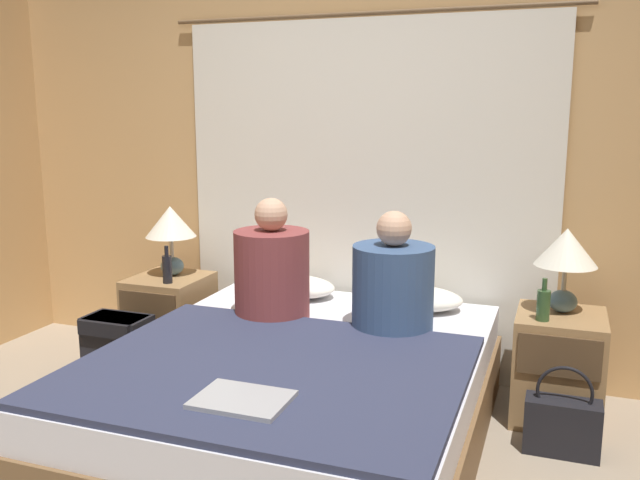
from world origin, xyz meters
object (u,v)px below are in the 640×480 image
object	(u,v)px
lamp_right	(566,253)
pillow_left	(290,286)
pillow_right	(413,298)
beer_bottle_on_left_stand	(167,268)
backpack_on_floor	(118,349)
handbag_on_floor	(562,424)
nightstand_left	(170,320)
person_left_in_bed	(272,270)
laptop_on_bed	(242,400)
lamp_left	(171,227)
bed	(298,397)
person_right_in_bed	(393,284)
beer_bottle_on_right_stand	(543,304)
nightstand_right	(558,367)

from	to	relation	value
lamp_right	pillow_left	world-z (taller)	lamp_right
pillow_right	beer_bottle_on_left_stand	distance (m)	1.44
pillow_left	backpack_on_floor	xyz separation A→B (m)	(-0.82, -0.54, -0.30)
handbag_on_floor	nightstand_left	bearing A→B (deg)	170.80
pillow_right	lamp_right	bearing A→B (deg)	-2.45
pillow_right	person_left_in_bed	size ratio (longest dim) A/B	0.86
handbag_on_floor	laptop_on_bed	bearing A→B (deg)	-137.75
pillow_left	nightstand_left	bearing A→B (deg)	-173.85
pillow_left	backpack_on_floor	bearing A→B (deg)	-146.51
backpack_on_floor	pillow_left	bearing A→B (deg)	33.49
lamp_left	laptop_on_bed	size ratio (longest dim) A/B	1.26
bed	lamp_right	bearing A→B (deg)	33.96
bed	handbag_on_floor	world-z (taller)	bed
backpack_on_floor	laptop_on_bed	bearing A→B (deg)	-36.88
pillow_right	person_right_in_bed	xyz separation A→B (m)	(-0.02, -0.40, 0.17)
pillow_right	beer_bottle_on_right_stand	distance (m)	0.72
nightstand_left	nightstand_right	xyz separation A→B (m)	(2.27, 0.00, 0.00)
pillow_left	person_right_in_bed	distance (m)	0.84
pillow_left	pillow_right	distance (m)	0.73
nightstand_left	backpack_on_floor	distance (m)	0.46
person_right_in_bed	pillow_left	bearing A→B (deg)	150.54
nightstand_left	laptop_on_bed	distance (m)	1.84
nightstand_left	beer_bottle_on_left_stand	size ratio (longest dim) A/B	2.47
person_right_in_bed	backpack_on_floor	bearing A→B (deg)	-174.76
laptop_on_bed	backpack_on_floor	distance (m)	1.57
bed	pillow_left	xyz separation A→B (m)	(-0.37, 0.80, 0.30)
pillow_left	backpack_on_floor	world-z (taller)	pillow_left
beer_bottle_on_right_stand	backpack_on_floor	bearing A→B (deg)	-171.55
beer_bottle_on_left_stand	lamp_right	bearing A→B (deg)	4.64
nightstand_left	pillow_right	distance (m)	1.53
beer_bottle_on_left_stand	handbag_on_floor	world-z (taller)	beer_bottle_on_left_stand
nightstand_right	person_left_in_bed	distance (m)	1.54
nightstand_left	lamp_left	xyz separation A→B (m)	(0.00, 0.05, 0.58)
nightstand_left	person_left_in_bed	world-z (taller)	person_left_in_bed
lamp_right	person_left_in_bed	distance (m)	1.49
pillow_left	backpack_on_floor	size ratio (longest dim) A/B	1.26
bed	nightstand_left	distance (m)	1.34
bed	pillow_left	bearing A→B (deg)	114.57
person_left_in_bed	beer_bottle_on_left_stand	distance (m)	0.79
bed	handbag_on_floor	distance (m)	1.22
nightstand_right	pillow_left	world-z (taller)	pillow_left
lamp_left	beer_bottle_on_left_stand	world-z (taller)	lamp_left
lamp_left	handbag_on_floor	bearing A→B (deg)	-10.40
pillow_left	person_right_in_bed	xyz separation A→B (m)	(0.71, -0.40, 0.17)
lamp_left	beer_bottle_on_left_stand	xyz separation A→B (m)	(0.08, -0.18, -0.22)
pillow_left	pillow_right	xyz separation A→B (m)	(0.73, 0.00, 0.00)
nightstand_left	beer_bottle_on_right_stand	size ratio (longest dim) A/B	2.63
nightstand_right	lamp_right	bearing A→B (deg)	90.00
lamp_right	person_right_in_bed	bearing A→B (deg)	-154.94
person_left_in_bed	person_right_in_bed	xyz separation A→B (m)	(0.65, 0.00, -0.02)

